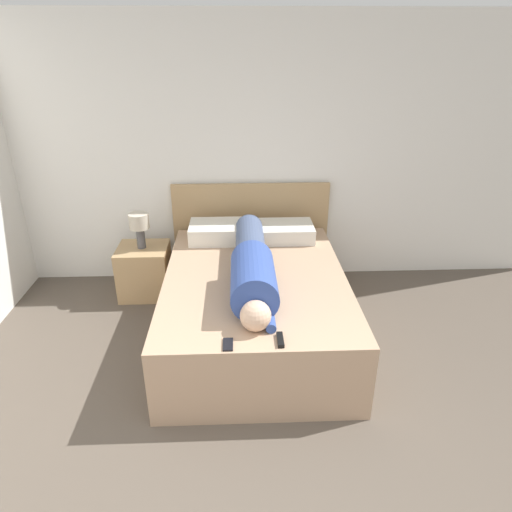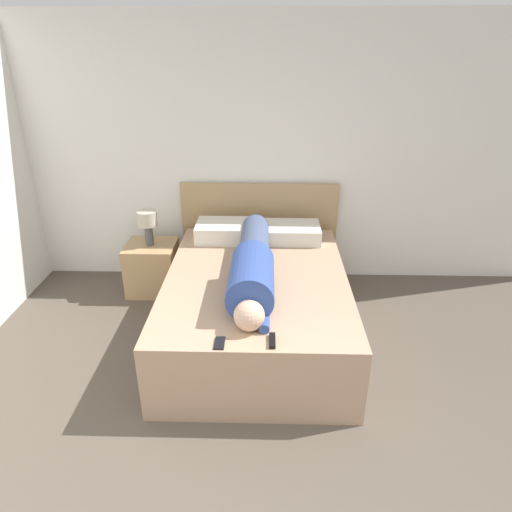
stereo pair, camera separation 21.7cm
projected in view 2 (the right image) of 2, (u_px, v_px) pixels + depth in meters
wall_back at (272, 155)px, 4.50m from camera, size 6.06×0.06×2.60m
bed at (256, 306)px, 3.86m from camera, size 1.48×2.04×0.58m
headboard at (259, 231)px, 4.78m from camera, size 1.60×0.04×1.03m
nightstand at (153, 268)px, 4.60m from camera, size 0.49×0.45×0.51m
table_lamp at (148, 222)px, 4.39m from camera, size 0.19×0.19×0.35m
person_lying at (253, 266)px, 3.56m from camera, size 0.33×1.63×0.33m
pillow_near_headboard at (229, 231)px, 4.40m from camera, size 0.63×0.40×0.16m
pillow_second at (289, 232)px, 4.39m from camera, size 0.60×0.40×0.15m
tv_remote at (272, 341)px, 2.90m from camera, size 0.04×0.15×0.02m
cell_phone at (220, 343)px, 2.89m from camera, size 0.06×0.13×0.01m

